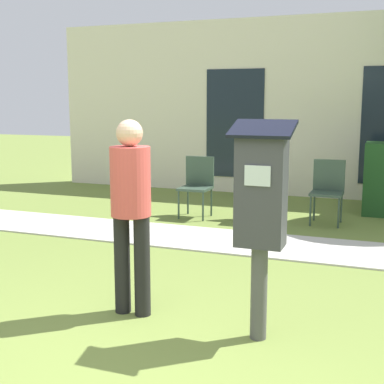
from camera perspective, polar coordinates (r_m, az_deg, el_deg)
name	(u,v)px	position (r m, az deg, el deg)	size (l,w,h in m)	color
ground_plane	(138,383)	(3.52, -5.76, -19.61)	(40.00, 40.00, 0.00)	olive
sidewalk	(264,244)	(6.54, 7.69, -5.56)	(12.00, 1.10, 0.02)	beige
building_facade	(312,108)	(9.89, 12.71, 8.74)	(10.00, 0.26, 3.20)	beige
parking_meter	(261,202)	(3.79, 7.35, -1.08)	(0.44, 0.31, 1.59)	#4C4C4C
person_standing	(131,202)	(4.26, -6.54, -1.07)	(0.32, 0.32, 1.58)	black
outdoor_chair_left	(197,182)	(7.99, 0.58, 1.11)	(0.44, 0.44, 0.90)	#334738
outdoor_chair_middle	(260,185)	(7.77, 7.22, 0.79)	(0.44, 0.44, 0.90)	#334738
outdoor_chair_right	(328,186)	(7.79, 14.28, 0.59)	(0.44, 0.44, 0.90)	#334738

